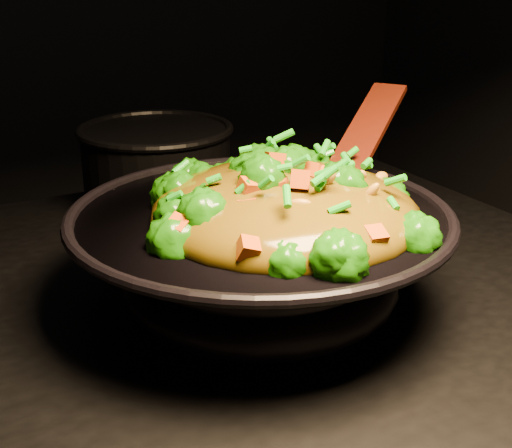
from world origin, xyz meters
TOP-DOWN VIEW (x-y plane):
  - wok at (0.09, -0.07)m, footprint 0.49×0.49m
  - stir_fry at (0.11, -0.10)m, footprint 0.34×0.34m
  - spatula at (0.23, -0.05)m, footprint 0.25×0.20m
  - back_pot at (0.12, 0.32)m, footprint 0.26×0.26m

SIDE VIEW (x-z plane):
  - wok at x=0.09m, z-range 0.90..1.02m
  - back_pot at x=0.12m, z-range 0.90..1.04m
  - spatula at x=0.23m, z-range 1.01..1.13m
  - stir_fry at x=0.11m, z-range 1.02..1.12m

